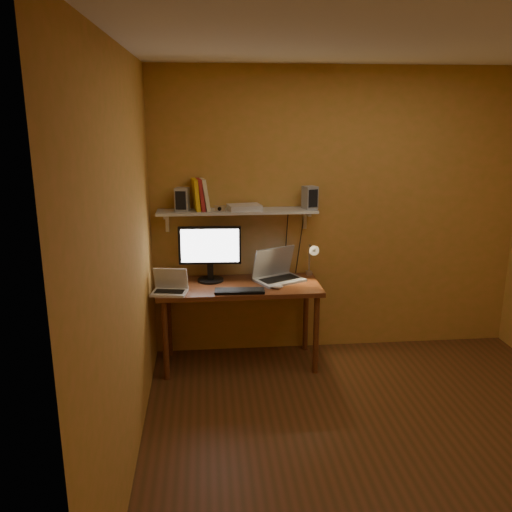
{
  "coord_description": "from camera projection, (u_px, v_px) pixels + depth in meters",
  "views": [
    {
      "loc": [
        -1.21,
        -3.2,
        2.22
      ],
      "look_at": [
        -0.8,
        1.18,
        1.03
      ],
      "focal_mm": 38.0,
      "sensor_mm": 36.0,
      "label": 1
    }
  ],
  "objects": [
    {
      "name": "wall_shelf",
      "position": [
        237.0,
        212.0,
        4.74
      ],
      "size": [
        1.4,
        0.25,
        0.21
      ],
      "color": "silver",
      "rests_on": "room"
    },
    {
      "name": "speaker_left",
      "position": [
        182.0,
        199.0,
        4.66
      ],
      "size": [
        0.13,
        0.13,
        0.2
      ],
      "primitive_type": "cube",
      "rotation": [
        0.0,
        0.0,
        -0.21
      ],
      "color": "#92949A",
      "rests_on": "wall_shelf"
    },
    {
      "name": "shelf_camera",
      "position": [
        220.0,
        208.0,
        4.64
      ],
      "size": [
        0.09,
        0.05,
        0.05
      ],
      "color": "silver",
      "rests_on": "wall_shelf"
    },
    {
      "name": "keyboard",
      "position": [
        240.0,
        291.0,
        4.51
      ],
      "size": [
        0.42,
        0.16,
        0.02
      ],
      "primitive_type": "cube",
      "rotation": [
        0.0,
        0.0,
        -0.05
      ],
      "color": "black",
      "rests_on": "desk"
    },
    {
      "name": "netbook",
      "position": [
        170.0,
        286.0,
        4.49
      ],
      "size": [
        0.31,
        0.25,
        0.21
      ],
      "rotation": [
        0.0,
        0.0,
        -0.17
      ],
      "color": "silver",
      "rests_on": "desk"
    },
    {
      "name": "desk",
      "position": [
        240.0,
        294.0,
        4.73
      ],
      "size": [
        1.4,
        0.6,
        0.75
      ],
      "color": "brown",
      "rests_on": "ground"
    },
    {
      "name": "speaker_right",
      "position": [
        310.0,
        197.0,
        4.76
      ],
      "size": [
        0.14,
        0.14,
        0.2
      ],
      "primitive_type": "cube",
      "rotation": [
        0.0,
        0.0,
        0.34
      ],
      "color": "#92949A",
      "rests_on": "wall_shelf"
    },
    {
      "name": "desk_lamp",
      "position": [
        312.0,
        256.0,
        4.84
      ],
      "size": [
        0.09,
        0.23,
        0.38
      ],
      "color": "silver",
      "rests_on": "desk"
    },
    {
      "name": "laptop",
      "position": [
        277.0,
        272.0,
        4.83
      ],
      "size": [
        0.49,
        0.44,
        0.29
      ],
      "rotation": [
        0.0,
        0.0,
        0.47
      ],
      "color": "#92949A",
      "rests_on": "desk"
    },
    {
      "name": "router",
      "position": [
        244.0,
        207.0,
        4.73
      ],
      "size": [
        0.31,
        0.23,
        0.05
      ],
      "primitive_type": "cube",
      "rotation": [
        0.0,
        0.0,
        0.18
      ],
      "color": "silver",
      "rests_on": "wall_shelf"
    },
    {
      "name": "mouse",
      "position": [
        277.0,
        286.0,
        4.6
      ],
      "size": [
        0.1,
        0.07,
        0.04
      ],
      "primitive_type": "ellipsoid",
      "rotation": [
        0.0,
        0.0,
        -0.03
      ],
      "color": "silver",
      "rests_on": "desk"
    },
    {
      "name": "monitor",
      "position": [
        210.0,
        251.0,
        4.74
      ],
      "size": [
        0.55,
        0.24,
        0.49
      ],
      "rotation": [
        0.0,
        0.0,
        -0.05
      ],
      "color": "black",
      "rests_on": "desk"
    },
    {
      "name": "books",
      "position": [
        200.0,
        195.0,
        4.67
      ],
      "size": [
        0.17,
        0.2,
        0.28
      ],
      "color": "yellow",
      "rests_on": "wall_shelf"
    },
    {
      "name": "room",
      "position": [
        399.0,
        260.0,
        3.42
      ],
      "size": [
        3.44,
        3.24,
        2.64
      ],
      "color": "#5D3018",
      "rests_on": "ground"
    }
  ]
}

